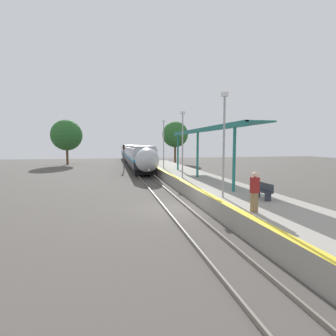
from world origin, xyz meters
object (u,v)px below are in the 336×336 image
Objects in this scene: person_waiting at (255,191)px; railway_signal at (124,155)px; lamppost_mid at (183,140)px; lamppost_far at (164,141)px; lamppost_near at (224,138)px; platform_bench at (264,191)px; train at (133,154)px.

railway_signal is at bearing 98.51° from person_waiting.
lamppost_far is (0.00, 8.91, 0.00)m from lamppost_mid.
lamppost_mid is at bearing 90.00° from lamppost_near.
lamppost_near reaches higher than platform_bench.
train is 8.07× the size of lamppost_far.
platform_bench is 19.12m from lamppost_far.
person_waiting is at bearing -90.00° from lamppost_mid.
train reaches higher than platform_bench.
person_waiting is (2.29, -41.22, -0.20)m from train.
lamppost_far is (-0.00, 21.22, 2.39)m from person_waiting.
person_waiting reaches higher than platform_bench.
lamppost_near is at bearing -90.00° from lamppost_mid.
person_waiting is 30.38m from railway_signal.
platform_bench is 28.39m from railway_signal.
lamppost_near reaches higher than railway_signal.
platform_bench is 3.16m from person_waiting.
person_waiting is 12.53m from lamppost_mid.
person_waiting is (-1.98, -2.42, 0.49)m from platform_bench.
lamppost_mid is (4.49, -17.74, 1.93)m from railway_signal.
lamppost_mid is at bearing -85.48° from train.
platform_bench is at bearing 50.73° from person_waiting.
lamppost_far is at bearing -83.48° from train.
platform_bench is (4.27, -38.80, -0.69)m from train.
lamppost_near is at bearing 153.91° from platform_bench.
train is at bearing 78.82° from railway_signal.
lamppost_mid is at bearing -75.78° from railway_signal.
lamppost_far reaches higher than person_waiting.
railway_signal is 18.41m from lamppost_mid.
train is at bearing 93.18° from person_waiting.
platform_bench is 0.24× the size of lamppost_mid.
lamppost_mid reaches higher than train.
person_waiting is 0.46× the size of railway_signal.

